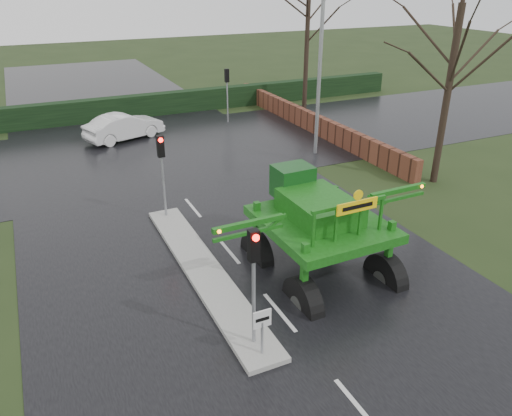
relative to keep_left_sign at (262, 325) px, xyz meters
name	(u,v)px	position (x,y,z in m)	size (l,w,h in m)	color
ground	(279,313)	(1.30, 1.50, -1.06)	(140.00, 140.00, 0.00)	black
road_main	(179,191)	(1.30, 11.50, -1.05)	(14.00, 80.00, 0.02)	black
road_cross	(147,153)	(1.30, 17.50, -1.05)	(80.00, 12.00, 0.02)	black
median_island	(204,271)	(0.00, 4.50, -0.97)	(1.20, 10.00, 0.16)	gray
hedge_row	(118,108)	(1.30, 25.50, -0.31)	(44.00, 0.90, 1.50)	black
brick_wall	(310,121)	(11.80, 17.50, -0.46)	(0.40, 20.00, 1.20)	#592D1E
keep_left_sign	(262,325)	(0.00, 0.00, 0.00)	(0.50, 0.07, 1.35)	gray
traffic_signal_near	(254,264)	(0.00, 0.49, 1.53)	(0.26, 0.33, 3.52)	gray
traffic_signal_mid	(162,159)	(0.00, 8.99, 1.53)	(0.26, 0.33, 3.52)	gray
traffic_signal_far	(227,83)	(7.80, 21.51, 1.53)	(0.26, 0.33, 3.52)	gray
street_light_right	(316,41)	(9.49, 13.50, 4.93)	(3.85, 0.30, 10.00)	gray
tree_right_near	(451,71)	(12.80, 7.50, 4.14)	(5.60, 5.60, 9.64)	black
tree_right_far	(308,15)	(14.30, 22.50, 5.44)	(7.00, 7.00, 12.05)	black
crop_sprayer	(302,241)	(2.14, 1.80, 1.03)	(7.88, 4.97, 4.40)	black
white_sedan	(126,139)	(0.73, 20.55, -1.06)	(1.65, 4.72, 1.56)	white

